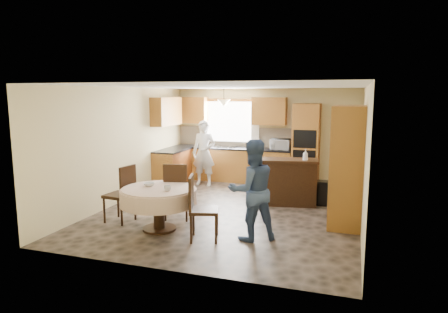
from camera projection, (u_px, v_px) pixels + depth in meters
name	position (u px, v px, depth m)	size (l,w,h in m)	color
floor	(232.00, 210.00, 8.19)	(5.00, 6.00, 0.01)	brown
ceiling	(232.00, 86.00, 7.81)	(5.00, 6.00, 0.01)	white
wall_back	(265.00, 135.00, 10.81)	(5.00, 0.02, 2.50)	beige
wall_front	(164.00, 179.00, 5.18)	(5.00, 0.02, 2.50)	beige
wall_left	(124.00, 145.00, 8.77)	(0.02, 6.00, 2.50)	beige
wall_right	(364.00, 155.00, 7.22)	(0.02, 6.00, 2.50)	beige
window	(229.00, 122.00, 11.05)	(1.40, 0.03, 1.10)	white
curtain_left	(203.00, 119.00, 11.23)	(0.22, 0.02, 1.15)	white
curtain_right	(255.00, 120.00, 10.76)	(0.22, 0.02, 1.15)	white
base_cab_back	(231.00, 165.00, 10.92)	(3.30, 0.60, 0.88)	#C28933
counter_back	(231.00, 148.00, 10.85)	(3.30, 0.64, 0.04)	black
base_cab_left	(172.00, 168.00, 10.49)	(0.60, 1.20, 0.88)	#C28933
counter_left	(172.00, 150.00, 10.42)	(0.64, 1.20, 0.04)	black
backsplash	(235.00, 137.00, 11.08)	(3.30, 0.02, 0.55)	#CCB490
wall_cab_left	(192.00, 110.00, 11.19)	(0.85, 0.33, 0.72)	#AE6F2B
wall_cab_right	(269.00, 111.00, 10.51)	(0.90, 0.33, 0.72)	#AE6F2B
wall_cab_side	(166.00, 111.00, 10.31)	(0.33, 1.20, 0.72)	#AE6F2B
oven_tower	(306.00, 145.00, 10.20)	(0.66, 0.62, 2.12)	#C28933
oven_upper	(305.00, 139.00, 9.87)	(0.56, 0.01, 0.45)	black
oven_lower	(304.00, 159.00, 9.95)	(0.56, 0.01, 0.45)	black
pendant	(224.00, 103.00, 10.52)	(0.36, 0.36, 0.18)	beige
sideboard	(286.00, 183.00, 8.54)	(1.30, 0.54, 0.93)	#321E0D
space_heater	(319.00, 193.00, 8.55)	(0.38, 0.27, 0.52)	black
cupboard	(347.00, 166.00, 7.16)	(0.56, 1.13, 2.15)	#C28933
dining_table	(159.00, 197.00, 6.90)	(1.32, 1.32, 0.75)	#321E0D
chair_left	(123.00, 191.00, 7.33)	(0.51, 0.51, 1.07)	#321E0D
chair_back	(177.00, 189.00, 7.47)	(0.56, 0.56, 1.08)	#321E0D
chair_right	(199.00, 205.00, 6.43)	(0.57, 0.57, 1.06)	#321E0D
framed_picture	(363.00, 127.00, 7.53)	(0.06, 0.56, 0.46)	gold
microwave	(280.00, 144.00, 10.36)	(0.51, 0.34, 0.28)	silver
person_sink	(204.00, 153.00, 10.31)	(0.62, 0.41, 1.69)	silver
person_dining	(252.00, 190.00, 6.41)	(0.80, 0.62, 1.64)	#384E7C
bowl_sideboard	(278.00, 160.00, 8.52)	(0.23, 0.23, 0.06)	#B2B2B2
bottle_sideboard	(305.00, 156.00, 8.33)	(0.11, 0.11, 0.29)	silver
cup_table	(167.00, 188.00, 6.64)	(0.12, 0.12, 0.09)	#B2B2B2
bowl_table	(149.00, 185.00, 6.99)	(0.19, 0.19, 0.06)	#B2B2B2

